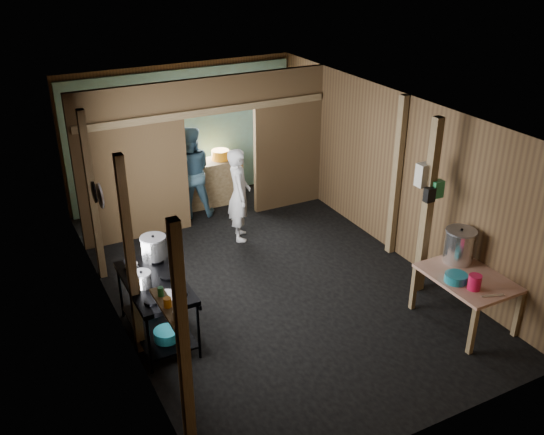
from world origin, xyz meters
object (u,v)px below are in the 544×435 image
pink_bucket (475,282)px  yellow_tub (220,155)px  stove_pot_large (154,249)px  gas_range (157,309)px  prep_table (464,299)px  cook (239,195)px  stock_pot (459,246)px

pink_bucket → yellow_tub: 5.54m
stove_pot_large → yellow_tub: (2.25, 3.07, -0.05)m
gas_range → yellow_tub: size_ratio=4.30×
prep_table → cook: 3.97m
stove_pot_large → stock_pot: bearing=-25.0°
pink_bucket → stove_pot_large: bearing=145.1°
stove_pot_large → stock_pot: size_ratio=0.71×
cook → gas_range: bearing=152.4°
stock_pot → yellow_tub: (-1.44, 4.79, 0.01)m
gas_range → prep_table: 4.03m
prep_table → pink_bucket: bearing=-121.9°
gas_range → pink_bucket: size_ratio=7.22×
pink_bucket → yellow_tub: bearing=101.7°
stock_pot → yellow_tub: bearing=106.8°
stock_pot → cook: 3.69m
gas_range → cook: cook is taller
stove_pot_large → yellow_tub: bearing=53.7°
stock_pot → cook: bearing=118.9°
gas_range → stock_pot: bearing=-17.2°
prep_table → stove_pot_large: size_ratio=3.46×
prep_table → stove_pot_large: stove_pot_large is taller
gas_range → cook: (2.09, 2.03, 0.38)m
prep_table → pink_bucket: (-0.16, -0.26, 0.45)m
prep_table → yellow_tub: 5.36m
stove_pot_large → yellow_tub: 3.81m
stove_pot_large → yellow_tub: stove_pot_large is taller
prep_table → stove_pot_large: 4.17m
prep_table → cook: cook is taller
stove_pot_large → cook: bearing=38.0°
stock_pot → pink_bucket: stock_pot is taller
gas_range → stock_pot: stock_pot is taller
gas_range → yellow_tub: bearing=56.1°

